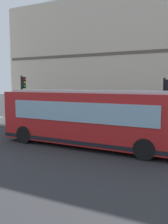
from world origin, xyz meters
TOP-DOWN VIEW (x-y plane):
  - ground at (0.00, 0.00)m, footprint 120.00×120.00m
  - sidewalk_curb at (4.37, 0.00)m, footprint 3.55×40.00m
  - building_corner at (10.00, 0.00)m, footprint 7.75×22.50m
  - city_bus_nearside at (-0.27, -0.28)m, footprint 2.78×10.09m
  - traffic_light_near_corner at (3.09, -3.76)m, footprint 0.32×0.49m
  - traffic_light_down_block at (3.15, 7.25)m, footprint 0.32×0.49m
  - fire_hydrant at (4.50, -3.39)m, footprint 0.35×0.35m
  - pedestrian_walking_along_curb at (3.89, 2.30)m, footprint 0.32×0.32m
  - pedestrian_near_hydrant at (5.03, 1.96)m, footprint 0.32×0.32m
  - pedestrian_near_building_entrance at (5.31, 0.48)m, footprint 0.32×0.32m
  - pedestrian_by_light_pole at (3.47, 8.78)m, footprint 0.32×0.32m
  - newspaper_vending_box at (5.37, 5.74)m, footprint 0.44×0.42m

SIDE VIEW (x-z plane):
  - ground at x=0.00m, z-range 0.00..0.00m
  - sidewalk_curb at x=4.37m, z-range 0.00..0.15m
  - fire_hydrant at x=4.50m, z-range 0.14..0.88m
  - newspaper_vending_box at x=5.37m, z-range 0.15..1.05m
  - pedestrian_by_light_pole at x=3.47m, z-range 0.26..1.80m
  - pedestrian_near_building_entrance at x=5.31m, z-range 0.26..1.84m
  - pedestrian_near_hydrant at x=5.03m, z-range 0.27..1.94m
  - pedestrian_walking_along_curb at x=3.89m, z-range 0.27..1.94m
  - city_bus_nearside at x=-0.27m, z-range 0.02..3.09m
  - traffic_light_near_corner at x=3.09m, z-range 0.86..4.48m
  - traffic_light_down_block at x=3.15m, z-range 0.92..4.84m
  - building_corner at x=10.00m, z-range -0.01..10.43m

